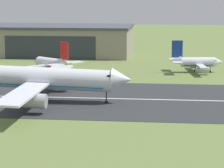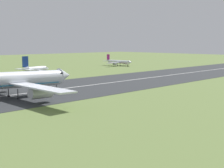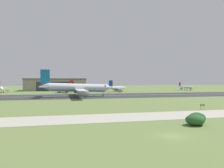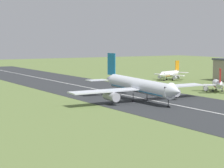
{
  "view_description": "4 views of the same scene",
  "coord_description": "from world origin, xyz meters",
  "views": [
    {
      "loc": [
        20.18,
        -16.55,
        23.69
      ],
      "look_at": [
        9.81,
        75.14,
        7.87
      ],
      "focal_mm": 85.0,
      "sensor_mm": 36.0,
      "label": 1
    },
    {
      "loc": [
        -51.13,
        12.03,
        16.12
      ],
      "look_at": [
        2.13,
        66.15,
        5.95
      ],
      "focal_mm": 50.0,
      "sensor_mm": 36.0,
      "label": 2
    },
    {
      "loc": [
        -18.62,
        -33.97,
        9.55
      ],
      "look_at": [
        6.84,
        75.04,
        7.78
      ],
      "focal_mm": 35.0,
      "sensor_mm": 36.0,
      "label": 3
    },
    {
      "loc": [
        111.28,
        12.03,
        20.83
      ],
      "look_at": [
        6.02,
        75.82,
        8.31
      ],
      "focal_mm": 70.0,
      "sensor_mm": 36.0,
      "label": 4
    }
  ],
  "objects": [
    {
      "name": "ground_plane",
      "position": [
        0.0,
        50.48,
        0.0
      ],
      "size": [
        684.83,
        684.83,
        0.0
      ],
      "primitive_type": "plane",
      "color": "olive"
    },
    {
      "name": "airplane_landing",
      "position": [
        -9.44,
        96.0,
        5.15
      ],
      "size": [
        43.12,
        52.41,
        15.86
      ],
      "color": "silver",
      "rests_on": "ground_plane"
    },
    {
      "name": "runway_strip",
      "position": [
        0.0,
        100.96,
        0.03
      ],
      "size": [
        444.83,
        42.79,
        0.06
      ],
      "primitive_type": "cube",
      "color": "#2B2D30",
      "rests_on": "ground_plane"
    },
    {
      "name": "airplane_parked_west",
      "position": [
        -16.01,
        138.97,
        2.83
      ],
      "size": [
        17.8,
        17.87,
        9.73
      ],
      "color": "silver",
      "rests_on": "ground_plane"
    },
    {
      "name": "airplane_parked_east",
      "position": [
        -65.1,
        153.79,
        3.18
      ],
      "size": [
        17.81,
        19.24,
        9.9
      ],
      "color": "white",
      "rests_on": "ground_plane"
    },
    {
      "name": "runway_centreline",
      "position": [
        0.0,
        100.96,
        0.07
      ],
      "size": [
        400.34,
        0.7,
        0.01
      ],
      "primitive_type": "cube",
      "color": "silver",
      "rests_on": "runway_strip"
    }
  ]
}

